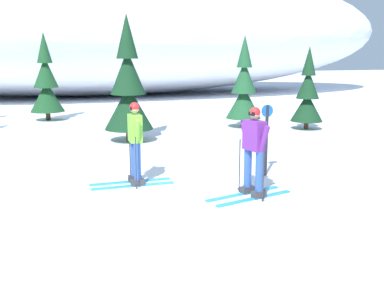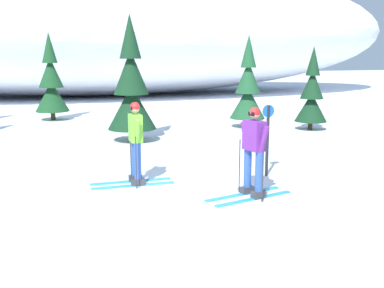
% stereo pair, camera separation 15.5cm
% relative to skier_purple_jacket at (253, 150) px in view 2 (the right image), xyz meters
% --- Properties ---
extents(ground_plane, '(120.00, 120.00, 0.00)m').
position_rel_skier_purple_jacket_xyz_m(ground_plane, '(-1.28, 0.44, -0.91)').
color(ground_plane, white).
extents(skier_purple_jacket, '(1.81, 0.85, 1.74)m').
position_rel_skier_purple_jacket_xyz_m(skier_purple_jacket, '(0.00, 0.00, 0.00)').
color(skier_purple_jacket, '#2893CC').
rests_on(skier_purple_jacket, ground).
extents(skier_lime_jacket, '(1.74, 0.79, 1.74)m').
position_rel_skier_purple_jacket_xyz_m(skier_lime_jacket, '(-1.99, 1.53, -0.00)').
color(skier_lime_jacket, '#2893CC').
rests_on(skier_lime_jacket, ground).
extents(pine_tree_center_left, '(1.40, 1.40, 3.62)m').
position_rel_skier_purple_jacket_xyz_m(pine_tree_center_left, '(-3.56, 12.10, 0.60)').
color(pine_tree_center_left, '#47301E').
rests_on(pine_tree_center_left, ground).
extents(pine_tree_center_right, '(1.53, 1.53, 3.95)m').
position_rel_skier_purple_jacket_xyz_m(pine_tree_center_right, '(-1.20, 6.37, 0.74)').
color(pine_tree_center_right, '#47301E').
rests_on(pine_tree_center_right, ground).
extents(pine_tree_right, '(1.32, 1.32, 3.43)m').
position_rel_skier_purple_jacket_xyz_m(pine_tree_right, '(3.44, 7.83, 0.52)').
color(pine_tree_right, '#47301E').
rests_on(pine_tree_right, ground).
extents(pine_tree_far_right, '(1.16, 1.16, 3.01)m').
position_rel_skier_purple_jacket_xyz_m(pine_tree_far_right, '(5.43, 6.63, 0.35)').
color(pine_tree_far_right, '#47301E').
rests_on(pine_tree_far_right, ground).
extents(snow_ridge_background, '(42.97, 16.80, 8.92)m').
position_rel_skier_purple_jacket_xyz_m(snow_ridge_background, '(-0.03, 23.98, 3.55)').
color(snow_ridge_background, white).
rests_on(snow_ridge_background, ground).
extents(trail_marker_post, '(0.28, 0.07, 1.62)m').
position_rel_skier_purple_jacket_xyz_m(trail_marker_post, '(0.96, 1.30, -0.00)').
color(trail_marker_post, black).
rests_on(trail_marker_post, ground).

